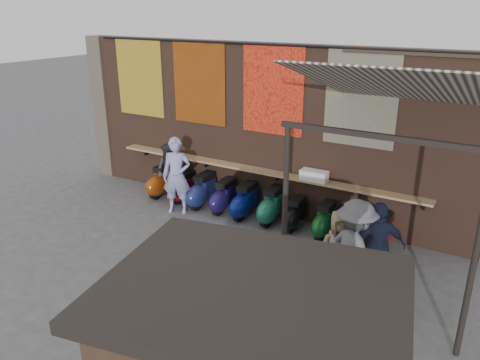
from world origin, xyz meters
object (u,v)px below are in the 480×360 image
at_px(scooter_stool_3, 224,197).
at_px(scooter_stool_6, 295,214).
at_px(scooter_stool_2, 203,191).
at_px(scooter_stool_7, 325,220).
at_px(scooter_stool_4, 245,201).
at_px(diner_right, 169,172).
at_px(shopper_navy, 378,247).
at_px(scooter_stool_5, 272,206).
at_px(diner_left, 177,176).
at_px(shelf_box, 314,175).
at_px(scooter_stool_8, 353,227).
at_px(scooter_stool_9, 382,233).
at_px(scooter_stool_0, 162,181).
at_px(shopper_tan, 339,250).
at_px(shopper_grey, 354,252).
at_px(scooter_stool_1, 184,187).

height_order(scooter_stool_3, scooter_stool_6, scooter_stool_3).
distance_m(scooter_stool_2, scooter_stool_7, 3.23).
bearing_deg(scooter_stool_3, scooter_stool_4, -1.28).
distance_m(diner_right, shopper_navy, 5.98).
bearing_deg(scooter_stool_5, diner_left, -164.87).
distance_m(shelf_box, scooter_stool_6, 0.97).
bearing_deg(scooter_stool_8, scooter_stool_6, 178.24).
height_order(scooter_stool_9, shopper_navy, shopper_navy).
bearing_deg(shelf_box, scooter_stool_0, -176.23).
xyz_separation_m(scooter_stool_0, shopper_tan, (5.46, -1.83, 0.33)).
bearing_deg(scooter_stool_2, scooter_stool_4, -0.61).
height_order(shelf_box, scooter_stool_3, shelf_box).
bearing_deg(scooter_stool_7, scooter_stool_8, -0.58).
bearing_deg(diner_right, diner_left, -37.42).
distance_m(scooter_stool_3, shopper_grey, 4.37).
bearing_deg(scooter_stool_2, shopper_tan, -23.36).
distance_m(diner_left, diner_right, 0.96).
bearing_deg(scooter_stool_1, scooter_stool_0, -179.48).
bearing_deg(scooter_stool_3, scooter_stool_7, -0.22).
height_order(scooter_stool_8, diner_left, diner_left).
bearing_deg(shelf_box, scooter_stool_9, -10.49).
relative_size(shelf_box, diner_left, 0.32).
bearing_deg(diner_left, scooter_stool_9, -17.09).
height_order(scooter_stool_9, shopper_tan, shopper_tan).
distance_m(shopper_navy, shopper_tan, 0.67).
relative_size(scooter_stool_0, scooter_stool_7, 1.08).
distance_m(scooter_stool_3, scooter_stool_4, 0.60).
bearing_deg(scooter_stool_4, shopper_navy, -22.84).
bearing_deg(scooter_stool_0, scooter_stool_8, -0.73).
xyz_separation_m(scooter_stool_6, scooter_stool_8, (1.34, -0.04, 0.03)).
xyz_separation_m(scooter_stool_4, scooter_stool_7, (2.00, 0.00, -0.03)).
height_order(scooter_stool_5, scooter_stool_8, scooter_stool_5).
height_order(scooter_stool_0, shopper_grey, shopper_grey).
bearing_deg(scooter_stool_0, shelf_box, 3.77).
xyz_separation_m(scooter_stool_0, scooter_stool_1, (0.70, 0.01, -0.04)).
bearing_deg(scooter_stool_3, diner_right, 179.27).
xyz_separation_m(scooter_stool_3, shopper_grey, (3.84, -2.02, 0.53)).
relative_size(scooter_stool_1, shopper_grey, 0.43).
bearing_deg(scooter_stool_0, shopper_tan, -18.57).
distance_m(scooter_stool_5, diner_left, 2.40).
xyz_separation_m(shelf_box, scooter_stool_6, (-0.28, -0.30, -0.88)).
bearing_deg(diner_left, scooter_stool_2, 35.44).
bearing_deg(shopper_grey, shopper_tan, -2.36).
xyz_separation_m(shelf_box, scooter_stool_7, (0.44, -0.33, -0.86)).
bearing_deg(shopper_navy, shopper_tan, -5.83).
height_order(scooter_stool_0, shopper_navy, shopper_navy).
distance_m(scooter_stool_2, diner_right, 1.10).
bearing_deg(scooter_stool_1, shopper_grey, -22.17).
height_order(scooter_stool_2, scooter_stool_6, scooter_stool_2).
bearing_deg(scooter_stool_5, shopper_navy, -28.53).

